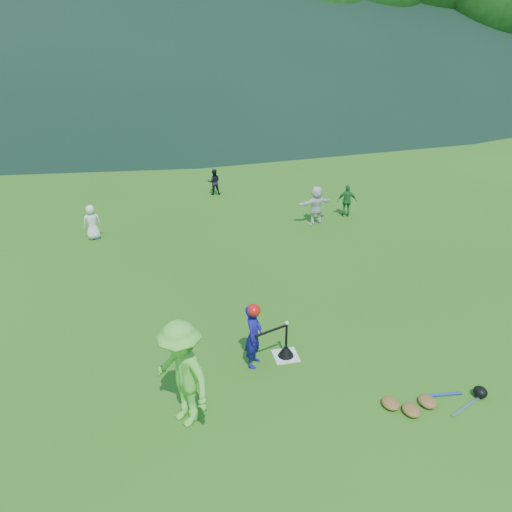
# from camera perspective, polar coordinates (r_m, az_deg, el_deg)

# --- Properties ---
(ground) EXTENTS (120.00, 120.00, 0.00)m
(ground) POSITION_cam_1_polar(r_m,az_deg,el_deg) (9.48, 3.41, -11.37)
(ground) COLOR #2B5914
(ground) RESTS_ON ground
(home_plate) EXTENTS (0.45, 0.45, 0.02)m
(home_plate) POSITION_cam_1_polar(r_m,az_deg,el_deg) (9.47, 3.42, -11.32)
(home_plate) COLOR silver
(home_plate) RESTS_ON ground
(baseball) EXTENTS (0.08, 0.08, 0.08)m
(baseball) POSITION_cam_1_polar(r_m,az_deg,el_deg) (9.06, 3.54, -7.64)
(baseball) COLOR white
(baseball) RESTS_ON batting_tee
(batter_child) EXTENTS (0.47, 0.53, 1.22)m
(batter_child) POSITION_cam_1_polar(r_m,az_deg,el_deg) (8.93, -0.27, -9.11)
(batter_child) COLOR navy
(batter_child) RESTS_ON ground
(adult_coach) EXTENTS (1.18, 1.33, 1.79)m
(adult_coach) POSITION_cam_1_polar(r_m,az_deg,el_deg) (7.72, -8.47, -13.20)
(adult_coach) COLOR #65CE3C
(adult_coach) RESTS_ON ground
(fielder_a) EXTENTS (0.53, 0.39, 1.00)m
(fielder_a) POSITION_cam_1_polar(r_m,az_deg,el_deg) (14.75, -18.24, 3.70)
(fielder_a) COLOR white
(fielder_a) RESTS_ON ground
(fielder_b) EXTENTS (0.47, 0.38, 0.92)m
(fielder_b) POSITION_cam_1_polar(r_m,az_deg,el_deg) (17.77, -4.82, 8.44)
(fielder_b) COLOR black
(fielder_b) RESTS_ON ground
(fielder_c) EXTENTS (0.64, 0.41, 1.02)m
(fielder_c) POSITION_cam_1_polar(r_m,az_deg,el_deg) (15.91, 10.36, 6.22)
(fielder_c) COLOR #227130
(fielder_c) RESTS_ON ground
(fielder_d) EXTENTS (1.15, 0.55, 1.19)m
(fielder_d) POSITION_cam_1_polar(r_m,az_deg,el_deg) (15.16, 6.86, 5.80)
(fielder_d) COLOR silver
(fielder_d) RESTS_ON ground
(batting_tee) EXTENTS (0.30, 0.30, 0.68)m
(batting_tee) POSITION_cam_1_polar(r_m,az_deg,el_deg) (9.40, 3.44, -10.74)
(batting_tee) COLOR black
(batting_tee) RESTS_ON home_plate
(batter_gear) EXTENTS (0.72, 0.29, 0.58)m
(batter_gear) POSITION_cam_1_polar(r_m,az_deg,el_deg) (8.66, -0.12, -6.42)
(batter_gear) COLOR red
(batter_gear) RESTS_ON ground
(equipment_pile) EXTENTS (1.80, 0.66, 0.19)m
(equipment_pile) POSITION_cam_1_polar(r_m,az_deg,el_deg) (8.88, 19.06, -15.48)
(equipment_pile) COLOR olive
(equipment_pile) RESTS_ON ground
(outfield_fence) EXTENTS (70.07, 0.08, 1.33)m
(outfield_fence) POSITION_cam_1_polar(r_m,az_deg,el_deg) (35.66, -9.55, 17.30)
(outfield_fence) COLOR gray
(outfield_fence) RESTS_ON ground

